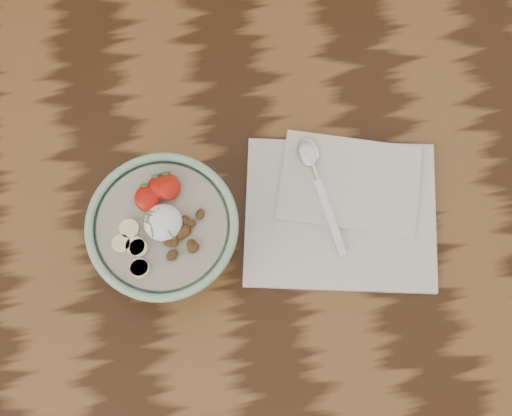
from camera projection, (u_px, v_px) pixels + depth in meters
The scene contains 4 objects.
table at pixel (253, 236), 113.09cm from camera, with size 160.00×90.00×75.00cm.
breakfast_bowl at pixel (165, 233), 96.72cm from camera, with size 20.13×20.13×13.19cm.
napkin at pixel (342, 208), 103.97cm from camera, with size 31.40×27.42×1.70cm.
spoon at pixel (313, 168), 104.12cm from camera, with size 4.72×18.63×0.97cm.
Camera 1 is at (-3.45, -25.33, 175.96)cm, focal length 50.00 mm.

